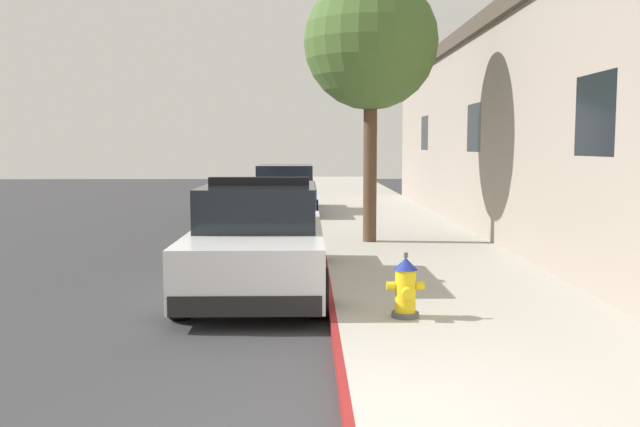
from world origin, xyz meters
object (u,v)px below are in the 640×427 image
at_px(police_cruiser, 259,240).
at_px(street_tree, 371,44).
at_px(parked_car_silver_ahead, 285,192).
at_px(fire_hydrant, 405,288).

relative_size(police_cruiser, street_tree, 0.89).
relative_size(police_cruiser, parked_car_silver_ahead, 1.00).
height_order(parked_car_silver_ahead, street_tree, street_tree).
height_order(parked_car_silver_ahead, fire_hydrant, parked_car_silver_ahead).
bearing_deg(parked_car_silver_ahead, street_tree, -73.71).
xyz_separation_m(police_cruiser, street_tree, (2.01, 4.15, 3.46)).
height_order(police_cruiser, fire_hydrant, police_cruiser).
bearing_deg(police_cruiser, parked_car_silver_ahead, 89.76).
xyz_separation_m(parked_car_silver_ahead, fire_hydrant, (1.81, -13.17, -0.24)).
bearing_deg(parked_car_silver_ahead, fire_hydrant, -82.18).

